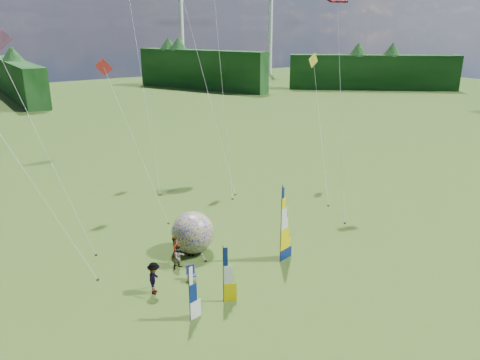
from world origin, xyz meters
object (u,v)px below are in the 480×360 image
spectator_b (179,257)px  kite_whale (207,80)px  spectator_a (176,251)px  side_banner_far (189,295)px  camp_chair (191,274)px  spectator_c (154,278)px  feather_banner_main (281,226)px  side_banner_left (223,275)px  spectator_d (191,245)px  bol_inflatable (193,232)px

spectator_b → kite_whale: kite_whale is taller
spectator_a → side_banner_far: bearing=-151.0°
camp_chair → spectator_c: bearing=-164.3°
camp_chair → feather_banner_main: bearing=5.7°
side_banner_left → camp_chair: 3.16m
camp_chair → spectator_d: bearing=78.3°
side_banner_left → spectator_a: size_ratio=1.74×
feather_banner_main → side_banner_far: feather_banner_main is taller
side_banner_left → feather_banner_main: bearing=41.3°
side_banner_far → spectator_a: (2.06, 5.76, -0.59)m
spectator_a → spectator_b: spectator_a is taller
side_banner_far → side_banner_left: bearing=1.2°
feather_banner_main → spectator_b: bearing=139.5°
side_banner_left → side_banner_far: side_banner_left is taller
kite_whale → camp_chair: bearing=-135.5°
feather_banner_main → kite_whale: 19.37m
spectator_c → side_banner_far: bearing=-137.6°
side_banner_left → spectator_a: side_banner_left is taller
feather_banner_main → bol_inflatable: (-3.93, 4.32, -1.11)m
feather_banner_main → spectator_a: feather_banner_main is taller
spectator_d → camp_chair: size_ratio=1.66×
feather_banner_main → side_banner_far: bearing=-176.9°
bol_inflatable → spectator_a: bol_inflatable is taller
spectator_b → spectator_d: bearing=30.8°
camp_chair → kite_whale: kite_whale is taller
spectator_b → kite_whale: (10.51, 14.56, 8.75)m
spectator_d → bol_inflatable: bearing=-101.1°
bol_inflatable → spectator_b: size_ratio=1.81×
spectator_c → camp_chair: (2.32, -0.01, -0.47)m
kite_whale → side_banner_left: bearing=-130.4°
spectator_c → kite_whale: 22.54m
bol_inflatable → spectator_b: bearing=-140.4°
bol_inflatable → spectator_c: 5.34m
spectator_a → spectator_b: size_ratio=1.22×
feather_banner_main → kite_whale: kite_whale is taller
side_banner_left → spectator_d: (1.02, 5.71, -0.85)m
spectator_a → camp_chair: size_ratio=1.97×
side_banner_left → side_banner_far: (-2.33, -0.53, -0.11)m
feather_banner_main → kite_whale: bearing=60.5°
spectator_a → kite_whale: size_ratio=0.10×
spectator_d → camp_chair: bearing=93.4°
spectator_b → spectator_c: 3.01m
bol_inflatable → spectator_c: bearing=-142.2°
spectator_a → spectator_d: 1.38m
bol_inflatable → camp_chair: size_ratio=2.92×
spectator_c → spectator_b: bearing=-18.4°
bol_inflatable → side_banner_far: bearing=-119.3°
spectator_c → camp_chair: 2.36m
spectator_c → kite_whale: (12.93, 16.35, 8.58)m
feather_banner_main → bol_inflatable: bearing=118.3°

